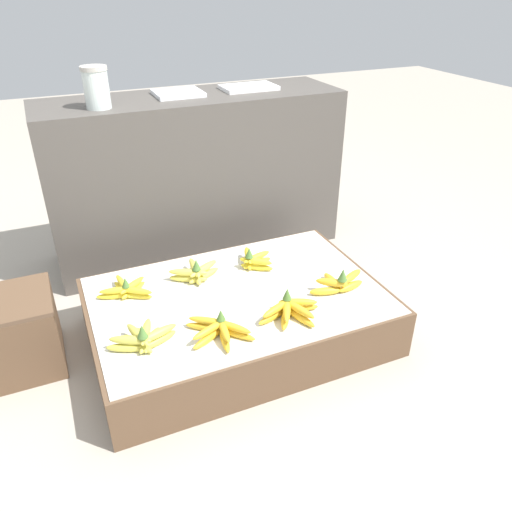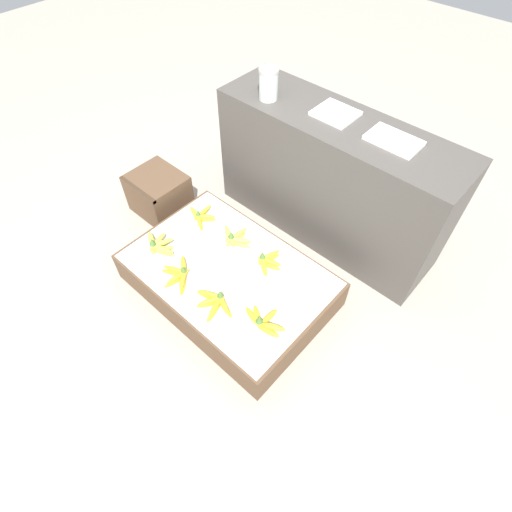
{
  "view_description": "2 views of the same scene",
  "coord_description": "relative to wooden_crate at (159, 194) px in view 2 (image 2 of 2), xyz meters",
  "views": [
    {
      "loc": [
        -0.56,
        -1.47,
        1.27
      ],
      "look_at": [
        0.11,
        0.07,
        0.31
      ],
      "focal_mm": 35.0,
      "sensor_mm": 36.0,
      "label": 1
    },
    {
      "loc": [
        1.0,
        -0.87,
        1.93
      ],
      "look_at": [
        0.13,
        0.09,
        0.34
      ],
      "focal_mm": 28.0,
      "sensor_mm": 36.0,
      "label": 2
    }
  ],
  "objects": [
    {
      "name": "display_platform",
      "position": [
        0.82,
        -0.17,
        -0.04
      ],
      "size": [
        1.11,
        0.74,
        0.2
      ],
      "color": "brown",
      "rests_on": "ground_plane"
    },
    {
      "name": "banana_bunch_front_right",
      "position": [
        1.19,
        -0.3,
        0.09
      ],
      "size": [
        0.25,
        0.15,
        0.11
      ],
      "color": "gold",
      "rests_on": "display_platform"
    },
    {
      "name": "banana_bunch_middle_midleft",
      "position": [
        0.71,
        -0.01,
        0.09
      ],
      "size": [
        0.21,
        0.16,
        0.1
      ],
      "color": "#DBCC4C",
      "rests_on": "display_platform"
    },
    {
      "name": "foam_tray_dark",
      "position": [
        0.86,
        0.63,
        0.65
      ],
      "size": [
        0.21,
        0.19,
        0.02
      ],
      "color": "white",
      "rests_on": "back_vendor_table"
    },
    {
      "name": "banana_bunch_middle_midright",
      "position": [
        0.96,
        -0.01,
        0.09
      ],
      "size": [
        0.15,
        0.18,
        0.1
      ],
      "color": "yellow",
      "rests_on": "display_platform"
    },
    {
      "name": "glass_jar",
      "position": [
        0.49,
        0.51,
        0.73
      ],
      "size": [
        0.11,
        0.11,
        0.17
      ],
      "color": "silver",
      "rests_on": "back_vendor_table"
    },
    {
      "name": "ground_plane",
      "position": [
        0.82,
        -0.17,
        -0.14
      ],
      "size": [
        10.0,
        10.0,
        0.0
      ],
      "primitive_type": "plane",
      "color": "#A89E8E"
    },
    {
      "name": "banana_bunch_middle_left",
      "position": [
        0.43,
        -0.01,
        0.09
      ],
      "size": [
        0.2,
        0.19,
        0.09
      ],
      "color": "yellow",
      "rests_on": "display_platform"
    },
    {
      "name": "foam_tray_white",
      "position": [
        1.2,
        0.62,
        0.65
      ],
      "size": [
        0.26,
        0.16,
        0.02
      ],
      "color": "white",
      "rests_on": "back_vendor_table"
    },
    {
      "name": "wooden_crate",
      "position": [
        0.0,
        0.0,
        0.0
      ],
      "size": [
        0.34,
        0.31,
        0.28
      ],
      "color": "brown",
      "rests_on": "ground_plane"
    },
    {
      "name": "banana_bunch_front_midright",
      "position": [
        0.94,
        -0.38,
        0.09
      ],
      "size": [
        0.25,
        0.16,
        0.1
      ],
      "color": "gold",
      "rests_on": "display_platform"
    },
    {
      "name": "back_vendor_table",
      "position": [
        0.91,
        0.6,
        0.25
      ],
      "size": [
        1.4,
        0.42,
        0.78
      ],
      "color": "#4C4742",
      "rests_on": "ground_plane"
    },
    {
      "name": "banana_bunch_front_midleft",
      "position": [
        0.67,
        -0.38,
        0.09
      ],
      "size": [
        0.22,
        0.21,
        0.09
      ],
      "color": "gold",
      "rests_on": "display_platform"
    },
    {
      "name": "banana_bunch_front_left",
      "position": [
        0.42,
        -0.33,
        0.09
      ],
      "size": [
        0.24,
        0.15,
        0.1
      ],
      "color": "gold",
      "rests_on": "display_platform"
    }
  ]
}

